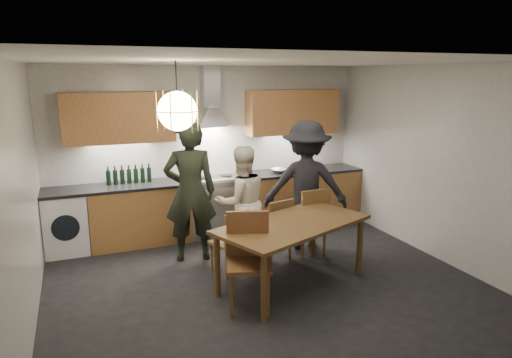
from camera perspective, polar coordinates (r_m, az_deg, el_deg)
name	(u,v)px	position (r m, az deg, el deg)	size (l,w,h in m)	color
ground	(264,283)	(5.66, 1.01, -12.83)	(5.00, 5.00, 0.00)	black
room_shell	(265,143)	(5.15, 1.08, 4.52)	(5.02, 4.52, 2.61)	silver
counter_run	(218,205)	(7.23, -4.81, -3.26)	(5.00, 0.62, 0.90)	#BD8448
range_stove	(216,206)	(7.22, -4.98, -3.35)	(0.90, 0.60, 0.92)	silver
wall_fixtures	(212,114)	(7.07, -5.50, 8.11)	(4.30, 0.54, 1.10)	#C7854C
pendant_lamp	(177,111)	(4.71, -9.80, 8.36)	(0.43, 0.43, 0.70)	black
dining_table	(293,230)	(5.39, 4.62, -6.35)	(2.04, 1.52, 0.78)	brown
chair_back_left	(232,238)	(5.71, -3.00, -7.43)	(0.48, 0.48, 0.83)	brown
chair_back_mid	(277,226)	(6.07, 2.66, -5.92)	(0.48, 0.48, 0.87)	brown
chair_back_right	(311,217)	(6.32, 6.88, -4.75)	(0.46, 0.46, 0.96)	brown
chair_front	(248,253)	(4.96, -0.98, -9.28)	(0.58, 0.58, 1.02)	brown
person_left	(190,192)	(6.09, -8.22, -1.63)	(0.69, 0.45, 1.89)	black
person_mid	(241,202)	(6.17, -1.83, -2.95)	(0.75, 0.59, 1.55)	beige
person_right	(306,186)	(6.52, 6.26, -0.83)	(1.19, 0.68, 1.84)	black
mixing_bowl	(279,171)	(7.43, 2.90, 1.05)	(0.27, 0.27, 0.07)	#BABABD
stock_pot	(310,166)	(7.68, 6.75, 1.61)	(0.19, 0.19, 0.13)	#B8B8BB
wine_bottles	(129,174)	(6.92, -15.59, 0.58)	(0.65, 0.07, 0.27)	black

